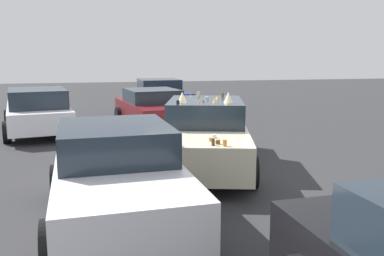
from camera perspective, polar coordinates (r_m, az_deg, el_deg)
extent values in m
plane|color=#2D2D30|center=(9.36, 1.80, -5.37)|extent=(60.00, 60.00, 0.00)
cube|color=beige|center=(9.21, 1.82, -1.72)|extent=(4.91, 2.89, 0.70)
cube|color=#1E2833|center=(9.36, 1.87, 2.27)|extent=(2.44, 2.10, 0.52)
cylinder|color=black|center=(7.94, 8.21, -6.02)|extent=(0.64, 0.37, 0.61)
cylinder|color=black|center=(7.96, -4.88, -5.89)|extent=(0.64, 0.37, 0.61)
cylinder|color=black|center=(10.70, 6.77, -1.79)|extent=(0.64, 0.37, 0.61)
cylinder|color=black|center=(10.72, -2.89, -1.71)|extent=(0.64, 0.37, 0.61)
ellipsoid|color=black|center=(9.18, 7.34, -2.94)|extent=(0.11, 0.05, 0.10)
ellipsoid|color=black|center=(7.96, 8.07, -4.68)|extent=(0.11, 0.05, 0.15)
ellipsoid|color=black|center=(8.18, 7.92, -4.37)|extent=(0.13, 0.05, 0.15)
ellipsoid|color=black|center=(7.73, 8.23, -4.42)|extent=(0.14, 0.06, 0.11)
ellipsoid|color=black|center=(10.26, 6.86, -0.90)|extent=(0.14, 0.06, 0.10)
ellipsoid|color=black|center=(9.95, 6.98, -1.61)|extent=(0.11, 0.05, 0.13)
ellipsoid|color=black|center=(7.97, -4.69, -2.76)|extent=(0.15, 0.06, 0.13)
ellipsoid|color=black|center=(7.68, 8.27, -4.26)|extent=(0.14, 0.05, 0.15)
ellipsoid|color=black|center=(10.07, 6.94, -0.66)|extent=(0.13, 0.05, 0.11)
ellipsoid|color=black|center=(7.54, 8.38, -3.56)|extent=(0.13, 0.05, 0.12)
cylinder|color=#A87A38|center=(7.73, -2.72, -1.10)|extent=(0.10, 0.10, 0.07)
cylinder|color=#51381E|center=(7.06, 2.91, -1.94)|extent=(0.08, 0.08, 0.12)
cylinder|color=#51381E|center=(7.20, 3.57, -1.93)|extent=(0.09, 0.09, 0.07)
cylinder|color=silver|center=(7.72, 3.07, -1.11)|extent=(0.11, 0.11, 0.07)
cylinder|color=orange|center=(7.04, 4.50, -2.05)|extent=(0.10, 0.10, 0.11)
cylinder|color=#A87A38|center=(7.44, 2.63, -1.57)|extent=(0.11, 0.11, 0.06)
cone|color=gray|center=(9.79, 5.04, 4.31)|extent=(0.08, 0.08, 0.07)
cone|color=#A87A38|center=(9.56, 3.50, 4.21)|extent=(0.11, 0.11, 0.07)
cylinder|color=black|center=(8.55, -1.94, 3.56)|extent=(0.09, 0.09, 0.08)
cylinder|color=#51381E|center=(10.01, 4.21, 4.53)|extent=(0.08, 0.08, 0.09)
cone|color=#51381E|center=(8.92, 1.52, 3.79)|extent=(0.10, 0.10, 0.07)
cone|color=orange|center=(8.80, 3.09, 3.78)|extent=(0.11, 0.11, 0.09)
cylinder|color=gray|center=(9.44, 2.06, 4.13)|extent=(0.08, 0.08, 0.06)
cone|color=orange|center=(8.86, 1.00, 3.86)|extent=(0.06, 0.06, 0.10)
cone|color=gray|center=(9.91, -0.18, 4.47)|extent=(0.04, 0.04, 0.08)
cylinder|color=gray|center=(10.08, 0.92, 4.65)|extent=(0.10, 0.10, 0.11)
cone|color=beige|center=(8.75, 5.00, 4.18)|extent=(0.20, 0.20, 0.23)
cone|color=beige|center=(8.77, -1.34, 4.22)|extent=(0.20, 0.20, 0.23)
cube|color=white|center=(6.30, -10.06, -7.55)|extent=(4.11, 2.02, 0.65)
cube|color=#1E2833|center=(6.48, -10.53, -1.76)|extent=(2.03, 1.75, 0.51)
cylinder|color=black|center=(5.42, 1.32, -13.53)|extent=(0.65, 0.26, 0.63)
cylinder|color=black|center=(5.22, -18.78, -15.02)|extent=(0.65, 0.26, 0.63)
cylinder|color=black|center=(7.68, -4.19, -6.37)|extent=(0.65, 0.26, 0.63)
cylinder|color=black|center=(7.55, -17.91, -7.15)|extent=(0.65, 0.26, 0.63)
cube|color=#5B1419|center=(13.92, -5.34, 2.21)|extent=(4.20, 2.36, 0.64)
cube|color=#1E2833|center=(13.97, -5.50, 4.44)|extent=(2.05, 1.87, 0.43)
cylinder|color=black|center=(13.09, -0.05, 0.56)|extent=(0.69, 0.32, 0.66)
cylinder|color=black|center=(12.56, -7.64, 0.06)|extent=(0.69, 0.32, 0.66)
cylinder|color=black|center=(15.38, -3.42, 1.96)|extent=(0.69, 0.32, 0.66)
cylinder|color=black|center=(14.93, -9.93, 1.58)|extent=(0.69, 0.32, 0.66)
cube|color=white|center=(14.23, -20.32, 1.70)|extent=(4.62, 2.57, 0.62)
cube|color=#1E2833|center=(13.77, -20.39, 3.90)|extent=(2.43, 2.02, 0.55)
cylinder|color=black|center=(15.60, -23.88, 1.16)|extent=(0.66, 0.33, 0.63)
cylinder|color=black|center=(15.67, -17.17, 1.61)|extent=(0.66, 0.33, 0.63)
cylinder|color=black|center=(12.92, -24.01, -0.52)|extent=(0.66, 0.33, 0.63)
cylinder|color=black|center=(13.01, -15.91, 0.03)|extent=(0.66, 0.33, 0.63)
cube|color=navy|center=(17.77, -4.28, 4.04)|extent=(4.37, 2.07, 0.72)
cube|color=#1E2833|center=(18.10, -4.56, 5.99)|extent=(1.89, 1.76, 0.44)
cylinder|color=black|center=(16.76, -0.27, 2.64)|extent=(0.68, 0.27, 0.66)
cylinder|color=black|center=(16.35, -6.43, 2.40)|extent=(0.68, 0.27, 0.66)
cylinder|color=black|center=(19.29, -2.43, 3.61)|extent=(0.68, 0.27, 0.66)
cylinder|color=black|center=(18.94, -7.80, 3.41)|extent=(0.68, 0.27, 0.66)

